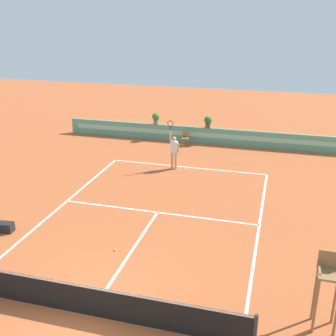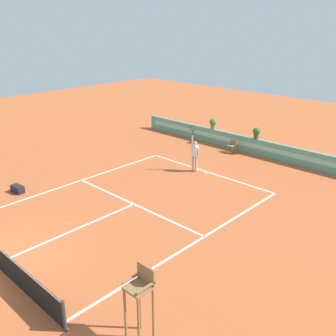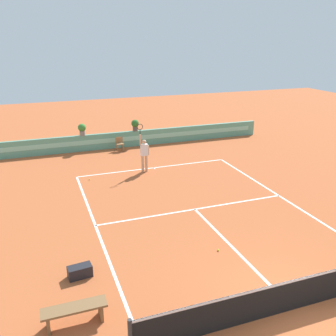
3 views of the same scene
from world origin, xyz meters
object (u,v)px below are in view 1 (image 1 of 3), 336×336
Objects in this scene: gear_bag at (4,227)px; tennis_ball_mid_court at (115,250)px; umpire_chair at (328,283)px; tennis_player at (174,150)px; ball_kid_chair at (186,138)px; potted_plant_left at (156,118)px; potted_plant_centre at (208,121)px; tennis_ball_near_baseline at (120,164)px.

tennis_ball_mid_court is (4.52, -0.14, -0.15)m from gear_bag.
tennis_player is at bearing 123.26° from umpire_chair.
ball_kid_chair is 2.44m from potted_plant_left.
umpire_chair reaches higher than potted_plant_centre.
tennis_player reaches higher than tennis_ball_near_baseline.
tennis_player is 5.00m from potted_plant_centre.
potted_plant_left is (1.96, 13.02, 1.23)m from gear_bag.
gear_bag is 0.97× the size of potted_plant_left.
umpire_chair is 3.06× the size of gear_bag.
umpire_chair reaches higher than tennis_ball_near_baseline.
ball_kid_chair is 5.10m from tennis_ball_near_baseline.
tennis_player is 38.01× the size of tennis_ball_near_baseline.
umpire_chair is 11.40m from gear_bag.
gear_bag is 0.97× the size of potted_plant_centre.
ball_kid_chair reaches higher than tennis_ball_near_baseline.
potted_plant_centre is at bearing 0.00° from potted_plant_left.
tennis_ball_mid_court is 0.09× the size of potted_plant_left.
gear_bag is at bearing -108.39° from ball_kid_chair.
umpire_chair is 31.47× the size of tennis_ball_mid_court.
potted_plant_centre reaches higher than tennis_ball_mid_court.
tennis_player reaches higher than umpire_chair.
gear_bag is 8.05m from tennis_ball_near_baseline.
tennis_player reaches higher than gear_bag.
ball_kid_chair is 12.50× the size of tennis_ball_near_baseline.
potted_plant_left is at bearing 101.00° from tennis_ball_mid_court.
potted_plant_left is at bearing 81.45° from gear_bag.
ball_kid_chair is at bearing 71.61° from gear_bag.
potted_plant_left is (0.44, 5.12, 1.38)m from tennis_ball_near_baseline.
potted_plant_centre is 1.00× the size of potted_plant_left.
umpire_chair is 2.96× the size of potted_plant_centre.
gear_bag is (-4.09, -12.29, -0.30)m from ball_kid_chair.
umpire_chair is 2.96× the size of potted_plant_left.
tennis_ball_near_baseline is 6.52m from potted_plant_centre.
tennis_ball_mid_court is (-6.62, 1.96, -1.31)m from umpire_chair.
potted_plant_left is (-2.13, 0.73, 0.93)m from ball_kid_chair.
potted_plant_left reaches higher than ball_kid_chair.
potted_plant_left is at bearing 180.00° from potted_plant_centre.
tennis_ball_near_baseline is at bearing 110.45° from tennis_ball_mid_court.
tennis_ball_mid_court is 13.49m from potted_plant_left.
potted_plant_centre and potted_plant_left have the same top height.
ball_kid_chair is 0.33× the size of tennis_player.
potted_plant_centre is at bearing 79.93° from tennis_player.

